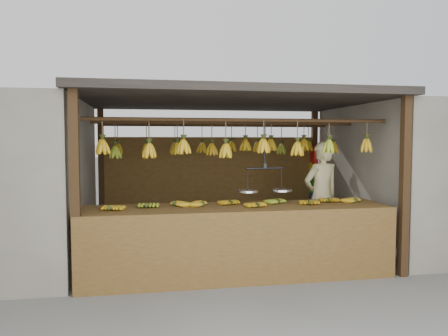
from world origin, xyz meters
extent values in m
plane|color=#5B5B57|center=(0.00, 0.00, 0.00)|extent=(80.00, 80.00, 0.00)
cube|color=black|center=(-2.00, -1.50, 1.15)|extent=(0.10, 0.10, 2.30)
cube|color=black|center=(2.00, -1.50, 1.15)|extent=(0.10, 0.10, 2.30)
cube|color=black|center=(-2.00, 1.50, 1.15)|extent=(0.10, 0.10, 2.30)
cube|color=black|center=(2.00, 1.50, 1.15)|extent=(0.10, 0.10, 2.30)
cube|color=black|center=(0.00, 0.00, 2.35)|extent=(4.30, 3.30, 0.10)
cylinder|color=black|center=(0.00, -1.00, 2.00)|extent=(4.00, 0.05, 0.05)
cylinder|color=black|center=(0.00, 0.00, 2.00)|extent=(4.00, 0.05, 0.05)
cylinder|color=black|center=(0.00, 1.00, 2.00)|extent=(4.00, 0.05, 0.05)
cube|color=brown|center=(0.00, 1.50, 0.90)|extent=(4.00, 0.06, 1.80)
cube|color=slate|center=(3.60, 0.00, 1.15)|extent=(3.00, 3.00, 2.30)
cube|color=brown|center=(-0.09, -1.10, 0.86)|extent=(3.91, 0.87, 0.08)
cube|color=brown|center=(-0.09, -1.53, 0.45)|extent=(3.91, 0.04, 0.90)
cube|color=black|center=(-1.94, -1.48, 0.41)|extent=(0.07, 0.07, 0.82)
cube|color=black|center=(1.76, -1.48, 0.41)|extent=(0.07, 0.07, 0.82)
cube|color=black|center=(-1.94, -0.72, 0.41)|extent=(0.07, 0.07, 0.82)
cube|color=black|center=(1.76, -0.72, 0.41)|extent=(0.07, 0.07, 0.82)
ellipsoid|color=#BF8F14|center=(-1.64, -1.23, 0.93)|extent=(0.24, 0.28, 0.06)
ellipsoid|color=#92A523|center=(-1.21, -1.09, 0.93)|extent=(0.20, 0.26, 0.06)
ellipsoid|color=#BF8F14|center=(-0.86, -1.00, 0.93)|extent=(0.30, 0.27, 0.06)
ellipsoid|color=#BF8F14|center=(-0.51, -1.03, 0.93)|extent=(0.30, 0.28, 0.06)
ellipsoid|color=#BF8F14|center=(-0.14, -1.02, 0.93)|extent=(0.24, 0.28, 0.06)
ellipsoid|color=#BF8F14|center=(0.14, -1.30, 0.93)|extent=(0.24, 0.28, 0.06)
ellipsoid|color=#92A523|center=(0.50, -1.02, 0.93)|extent=(0.27, 0.30, 0.06)
ellipsoid|color=#BF8F14|center=(0.86, -1.22, 0.93)|extent=(0.21, 0.26, 0.06)
ellipsoid|color=#BF8F14|center=(1.21, -1.04, 0.93)|extent=(0.22, 0.27, 0.06)
ellipsoid|color=#BF8F14|center=(1.56, -1.10, 0.93)|extent=(0.29, 0.30, 0.06)
ellipsoid|color=#BF8F14|center=(-1.75, -0.98, 1.66)|extent=(0.16, 0.16, 0.28)
ellipsoid|color=#BF8F14|center=(-1.18, -0.96, 1.61)|extent=(0.16, 0.16, 0.28)
ellipsoid|color=#BF8F14|center=(-0.76, -1.03, 1.66)|extent=(0.16, 0.16, 0.28)
ellipsoid|color=#BF8F14|center=(-0.22, -1.01, 1.61)|extent=(0.16, 0.16, 0.28)
ellipsoid|color=#BF8F14|center=(0.28, -1.03, 1.67)|extent=(0.16, 0.16, 0.28)
ellipsoid|color=#BF8F14|center=(0.74, -1.02, 1.63)|extent=(0.16, 0.16, 0.28)
ellipsoid|color=#92A523|center=(1.21, -0.97, 1.66)|extent=(0.16, 0.16, 0.28)
ellipsoid|color=#BF8F14|center=(1.75, -0.98, 1.67)|extent=(0.16, 0.16, 0.28)
ellipsoid|color=#92A523|center=(-1.66, 0.00, 1.57)|extent=(0.16, 0.16, 0.28)
ellipsoid|color=#BF8F14|center=(-1.18, -0.04, 1.56)|extent=(0.16, 0.16, 0.28)
ellipsoid|color=#BF8F14|center=(-0.76, 0.00, 1.62)|extent=(0.16, 0.16, 0.28)
ellipsoid|color=#BF8F14|center=(-0.24, 0.03, 1.60)|extent=(0.16, 0.16, 0.28)
ellipsoid|color=#BF8F14|center=(0.29, 0.05, 1.67)|extent=(0.16, 0.16, 0.28)
ellipsoid|color=#BF8F14|center=(0.68, -0.02, 1.67)|extent=(0.16, 0.16, 0.28)
ellipsoid|color=#BF8F14|center=(1.24, 0.05, 1.67)|extent=(0.16, 0.16, 0.28)
ellipsoid|color=#BF8F14|center=(1.71, -0.01, 1.62)|extent=(0.16, 0.16, 0.28)
ellipsoid|color=#BF8F14|center=(-1.68, 1.03, 1.59)|extent=(0.16, 0.16, 0.28)
ellipsoid|color=#BF8F14|center=(-1.20, 0.96, 1.59)|extent=(0.16, 0.16, 0.28)
ellipsoid|color=#BF8F14|center=(-0.73, 0.96, 1.61)|extent=(0.16, 0.16, 0.28)
ellipsoid|color=#BF8F14|center=(-0.26, 1.02, 1.61)|extent=(0.16, 0.16, 0.28)
ellipsoid|color=#BF8F14|center=(0.26, 0.97, 1.63)|extent=(0.16, 0.16, 0.28)
ellipsoid|color=#BF8F14|center=(0.74, 1.02, 1.62)|extent=(0.16, 0.16, 0.28)
ellipsoid|color=#92A523|center=(1.17, 0.99, 1.58)|extent=(0.16, 0.16, 0.28)
ellipsoid|color=#BF8F14|center=(1.67, 0.97, 1.63)|extent=(0.16, 0.16, 0.28)
cylinder|color=black|center=(0.30, -1.00, 1.69)|extent=(0.02, 0.02, 0.63)
cylinder|color=black|center=(0.30, -1.00, 1.37)|extent=(0.50, 0.04, 0.02)
cylinder|color=silver|center=(0.07, -1.01, 1.07)|extent=(0.27, 0.27, 0.02)
cylinder|color=silver|center=(0.54, -0.99, 1.07)|extent=(0.27, 0.27, 0.02)
imported|color=beige|center=(1.44, -0.20, 0.87)|extent=(0.73, 0.58, 1.73)
cube|color=red|center=(1.94, 1.35, 1.46)|extent=(0.08, 0.26, 0.34)
cube|color=yellow|center=(1.94, 1.35, 1.14)|extent=(0.08, 0.26, 0.34)
cube|color=#199926|center=(1.94, 1.35, 0.90)|extent=(0.08, 0.26, 0.34)
cube|color=#1426BF|center=(1.94, 1.35, 0.58)|extent=(0.08, 0.26, 0.34)
camera|label=1|loc=(-1.25, -6.50, 1.74)|focal=35.00mm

